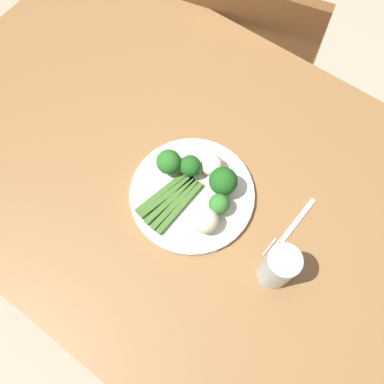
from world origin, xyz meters
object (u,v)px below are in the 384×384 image
Objects in this scene: asparagus_bundle at (171,200)px; broccoli_near_center at (219,204)px; broccoli_front_left at (191,165)px; chair at (250,61)px; dining_table at (178,187)px; cauliflower_left at (206,221)px; broccoli_right at (167,161)px; broccoli_back at (223,181)px; cauliflower_back_right at (212,165)px; plate at (192,194)px; water_glass at (278,267)px; fork at (291,229)px.

asparagus_bundle is 2.81× the size of broccoli_near_center.
broccoli_front_left is (0.01, -0.08, 0.03)m from asparagus_bundle.
chair is 15.96× the size of broccoli_front_left.
broccoli_near_center is (-0.13, 0.03, 0.16)m from dining_table.
asparagus_bundle is at bearing 0.26° from cauliflower_left.
broccoli_right is at bearing 28.56° from broccoli_front_left.
broccoli_back is (-0.07, -0.08, 0.03)m from asparagus_bundle.
broccoli_front_left is 0.04m from cauliflower_back_right.
plate is at bearing 158.42° from asparagus_bundle.
broccoli_right is at bearing -11.50° from plate.
cauliflower_left is 0.43× the size of water_glass.
cauliflower_back_right is at bearing 175.43° from asparagus_bundle.
dining_table is 0.22m from cauliflower_left.
broccoli_back reaches higher than fork.
asparagus_bundle is at bearing 50.34° from broccoli_back.
plate is at bearing 2.41° from broccoli_near_center.
water_glass is at bearing 14.00° from fork.
asparagus_bundle is 0.25m from fork.
cauliflower_left is (-0.09, 0.08, -0.00)m from broccoli_front_left.
chair reaches higher than cauliflower_left.
asparagus_bundle is 0.25m from water_glass.
broccoli_front_left is at bearing -175.49° from dining_table.
broccoli_back is (-0.24, 0.55, 0.33)m from chair.
broccoli_back is (-0.12, -0.01, 0.17)m from dining_table.
asparagus_bundle is at bearing 94.58° from broccoli_front_left.
broccoli_back is (-0.08, -0.00, 0.01)m from broccoli_front_left.
cauliflower_back_right is (0.04, -0.02, -0.02)m from broccoli_back.
fork is at bearing -79.82° from water_glass.
water_glass is (-0.42, 0.63, 0.34)m from chair.
fork is (-0.14, -0.05, -0.04)m from broccoli_near_center.
dining_table is 0.21m from broccoli_back.
dining_table is at bearing -29.84° from cauliflower_left.
plate is 5.14× the size of broccoli_near_center.
plate is at bearing -70.69° from fork.
asparagus_bundle reaches higher than plate.
cauliflower_left is (-0.13, 0.08, 0.16)m from dining_table.
plate is 0.09m from broccoli_right.
broccoli_right is 1.20× the size of cauliflower_left.
chair is 0.64m from cauliflower_back_right.
broccoli_near_center is 0.16m from fork.
asparagus_bundle is at bearing 120.91° from dining_table.
plate is 0.08m from cauliflower_left.
water_glass reaches higher than broccoli_front_left.
broccoli_front_left is at bearing -17.50° from water_glass.
water_glass is at bearing 109.89° from chair.
broccoli_front_left is 0.24m from fork.
broccoli_back is 0.05m from cauliflower_back_right.
water_glass is at bearing 165.29° from dining_table.
plate is at bearing -32.58° from cauliflower_left.
water_glass reaches higher than fork.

